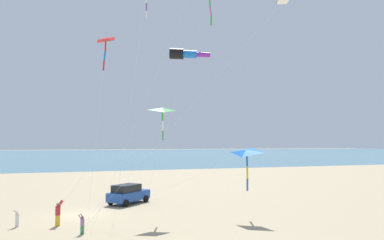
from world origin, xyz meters
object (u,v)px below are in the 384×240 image
at_px(cooler_box, 122,197).
at_px(kite_delta_striped_overhead, 246,153).
at_px(person_child_grey_jacket, 82,223).
at_px(parked_car, 128,194).
at_px(kite_delta_blue_topmost, 105,41).
at_px(kite_delta_yellow_midlevel, 162,110).
at_px(person_adult_flyer, 58,212).
at_px(kite_windsock_long_streamer_left, 184,54).
at_px(person_child_green_jacket, 17,217).

distance_m(cooler_box, kite_delta_striped_overhead, 15.56).
height_order(person_child_grey_jacket, kite_delta_striped_overhead, kite_delta_striped_overhead).
bearing_deg(parked_car, person_child_grey_jacket, 157.63).
relative_size(kite_delta_blue_topmost, kite_delta_yellow_midlevel, 1.35).
xyz_separation_m(parked_car, person_adult_flyer, (-7.62, 5.91, 0.01)).
distance_m(cooler_box, kite_delta_yellow_midlevel, 12.81).
bearing_deg(kite_delta_yellow_midlevel, person_adult_flyer, 97.61).
height_order(kite_delta_blue_topmost, kite_delta_yellow_midlevel, kite_delta_blue_topmost).
xyz_separation_m(parked_car, kite_windsock_long_streamer_left, (-6.67, -3.56, 12.23)).
distance_m(parked_car, kite_windsock_long_streamer_left, 14.38).
bearing_deg(person_child_green_jacket, cooler_box, -39.49).
relative_size(cooler_box, kite_delta_yellow_midlevel, 0.07).
relative_size(parked_car, cooler_box, 7.13).
xyz_separation_m(cooler_box, kite_windsock_long_streamer_left, (-9.70, -3.82, 12.97)).
bearing_deg(parked_car, kite_delta_yellow_midlevel, -164.90).
relative_size(kite_windsock_long_streamer_left, kite_delta_blue_topmost, 1.15).
xyz_separation_m(person_child_green_jacket, kite_windsock_long_streamer_left, (0.40, -12.14, 12.53)).
distance_m(kite_delta_blue_topmost, kite_delta_yellow_midlevel, 9.50).
xyz_separation_m(person_child_green_jacket, kite_delta_yellow_midlevel, (0.49, -10.36, 7.78)).
relative_size(parked_car, person_child_grey_jacket, 3.53).
distance_m(cooler_box, person_child_grey_jacket, 14.10).
bearing_deg(person_child_green_jacket, kite_windsock_long_streamer_left, -88.11).
relative_size(parked_car, kite_delta_blue_topmost, 0.37).
relative_size(person_adult_flyer, kite_windsock_long_streamer_left, 0.13).
height_order(kite_delta_striped_overhead, kite_delta_yellow_midlevel, kite_delta_yellow_midlevel).
distance_m(person_child_grey_jacket, kite_delta_striped_overhead, 13.01).
distance_m(parked_car, person_adult_flyer, 9.64).
height_order(person_child_green_jacket, kite_delta_striped_overhead, kite_delta_striped_overhead).
bearing_deg(person_child_grey_jacket, kite_delta_blue_topmost, -163.72).
xyz_separation_m(person_child_green_jacket, kite_delta_striped_overhead, (-2.24, -16.48, 4.38)).
height_order(person_child_green_jacket, person_child_grey_jacket, person_child_grey_jacket).
xyz_separation_m(parked_car, kite_delta_yellow_midlevel, (-6.59, -1.78, 7.48)).
bearing_deg(kite_delta_blue_topmost, kite_delta_yellow_midlevel, -34.65).
relative_size(cooler_box, person_child_green_jacket, 0.52).
bearing_deg(kite_delta_striped_overhead, person_adult_flyer, 82.98).
xyz_separation_m(person_child_grey_jacket, kite_delta_blue_topmost, (-3.46, -1.01, 10.97)).
height_order(kite_delta_striped_overhead, kite_delta_blue_topmost, kite_delta_blue_topmost).
bearing_deg(cooler_box, kite_delta_striped_overhead, -146.51).
distance_m(person_child_grey_jacket, kite_delta_yellow_midlevel, 10.59).
distance_m(person_child_grey_jacket, kite_delta_blue_topmost, 11.55).
distance_m(person_child_green_jacket, kite_windsock_long_streamer_left, 17.45).
bearing_deg(kite_windsock_long_streamer_left, parked_car, 28.05).
bearing_deg(person_child_grey_jacket, kite_delta_yellow_midlevel, -57.45).
distance_m(parked_car, cooler_box, 3.12).
bearing_deg(kite_delta_striped_overhead, kite_delta_yellow_midlevel, 65.99).
xyz_separation_m(cooler_box, kite_delta_striped_overhead, (-12.34, -8.16, 4.82)).
bearing_deg(cooler_box, person_child_grey_jacket, 163.31).
distance_m(person_child_green_jacket, person_child_grey_jacket, 5.46).
bearing_deg(kite_windsock_long_streamer_left, kite_delta_yellow_midlevel, 87.25).
relative_size(kite_windsock_long_streamer_left, kite_delta_yellow_midlevel, 1.55).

